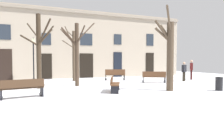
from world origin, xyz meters
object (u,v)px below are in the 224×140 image
Objects in this scene: litter_bin at (219,84)px; person_by_shop_door at (191,69)px; streetlamp at (33,54)px; bench_facing_shops at (154,77)px; tree_center at (169,53)px; tree_right_of_center at (77,52)px; bench_back_to_back_left at (115,75)px; tree_left_of_center at (73,54)px; bench_near_lamp at (114,84)px; tree_foreground at (39,49)px; person_strolling at (184,71)px; bench_back_to_back_right at (23,88)px.

litter_bin is 7.05m from person_by_shop_door.
streetlamp is 9.91m from bench_facing_shops.
tree_center is 2.52× the size of bench_facing_shops.
bench_back_to_back_left is at bearing 35.59° from tree_right_of_center.
bench_near_lamp is at bearing -83.44° from tree_left_of_center.
tree_left_of_center is 2.50× the size of person_by_shop_door.
bench_back_to_back_left is at bearing 26.22° from tree_foreground.
tree_left_of_center reaches higher than tree_right_of_center.
person_by_shop_door reaches higher than bench_back_to_back_left.
streetlamp reaches higher than person_by_shop_door.
tree_center is at bearing -79.41° from bench_near_lamp.
person_strolling reaches higher than litter_bin.
person_by_shop_door is (10.56, 0.94, -1.28)m from tree_right_of_center.
tree_foreground is at bearing 152.68° from litter_bin.
bench_facing_shops is (8.43, -4.91, -1.75)m from streetlamp.
tree_left_of_center is 2.65× the size of bench_near_lamp.
person_strolling reaches higher than bench_back_to_back_right.
litter_bin is (9.25, -4.78, -2.02)m from tree_foreground.
tree_center is 4.52m from bench_facing_shops.
tree_left_of_center is 5.81× the size of litter_bin.
tree_foreground is at bearing -116.21° from bench_back_to_back_right.
bench_facing_shops is (1.96, -2.97, -0.03)m from bench_back_to_back_left.
bench_back_to_back_left reaches higher than bench_facing_shops.
tree_right_of_center is at bearing 143.76° from litter_bin.
tree_foreground is 1.07× the size of tree_left_of_center.
litter_bin is 10.24m from bench_back_to_back_right.
tree_center reaches higher than streetlamp.
bench_back_to_back_left is at bearing -27.10° from bench_facing_shops.
tree_right_of_center is at bearing 6.76° from tree_foreground.
tree_foreground is 5.05m from streetlamp.
bench_facing_shops is (8.24, 0.13, -1.94)m from tree_foreground.
tree_right_of_center is 8.99m from person_strolling.
bench_near_lamp is 5.51m from bench_facing_shops.
bench_back_to_back_right is at bearing -132.96° from tree_right_of_center.
person_strolling is (11.42, -4.79, -1.34)m from streetlamp.
streetlamp reaches higher than bench_back_to_back_right.
litter_bin is at bearing -128.63° from person_strolling.
tree_right_of_center is 2.44× the size of person_by_shop_door.
tree_right_of_center is 2.45× the size of bench_facing_shops.
bench_near_lamp is at bearing -64.26° from streetlamp.
tree_center is 2.51× the size of person_by_shop_door.
bench_back_to_back_left is (3.41, -0.78, -1.77)m from tree_left_of_center.
bench_back_to_back_right is at bearing 144.65° from person_by_shop_door.
bench_facing_shops is at bearing 142.83° from bench_back_to_back_left.
bench_facing_shops is at bearing -34.97° from tree_left_of_center.
bench_near_lamp is 4.54m from bench_back_to_back_right.
litter_bin is at bearing 130.06° from bench_back_to_back_left.
tree_center is at bearing 158.87° from litter_bin.
tree_left_of_center is 7.11m from bench_near_lamp.
tree_left_of_center is 3.92m from bench_back_to_back_left.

